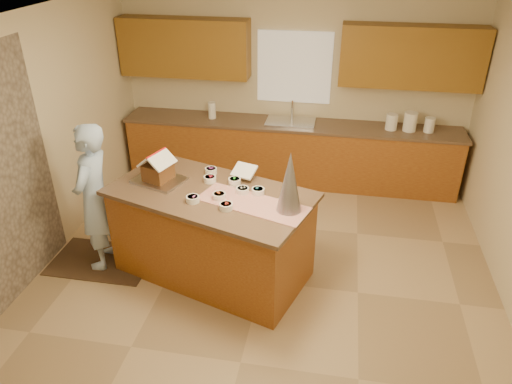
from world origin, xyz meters
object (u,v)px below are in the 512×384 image
boy (95,198)px  tinsel_tree (290,182)px  island_base (212,235)px  gingerbread_house (158,169)px

boy → tinsel_tree: bearing=83.6°
island_base → gingerbread_house: 0.91m
island_base → gingerbread_house: gingerbread_house is taller
tinsel_tree → gingerbread_house: tinsel_tree is taller
tinsel_tree → boy: size_ratio=0.36×
gingerbread_house → boy: bearing=-165.0°
boy → gingerbread_house: bearing=103.2°
island_base → gingerbread_house: bearing=-174.8°
gingerbread_house → island_base: bearing=-13.0°
island_base → tinsel_tree: 1.20m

